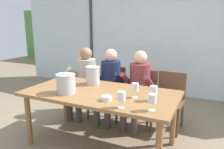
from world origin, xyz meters
TOP-DOWN VIEW (x-y plane):
  - ground at (0.00, 1.00)m, footprint 14.00×14.00m
  - window_glass_panel at (0.00, 2.54)m, footprint 7.13×0.03m
  - window_mullion_left at (-1.60, 2.52)m, footprint 0.06×0.06m
  - hillside_vineyard at (0.00, 6.31)m, footprint 13.13×2.40m
  - dining_table at (0.00, 0.00)m, footprint 1.93×0.99m
  - chair_near_curtain at (-0.75, 0.89)m, footprint 0.45×0.45m
  - chair_left_of_center at (-0.27, 0.91)m, footprint 0.47×0.47m
  - chair_center at (0.28, 0.88)m, footprint 0.45×0.45m
  - chair_right_of_center at (0.71, 0.91)m, footprint 0.46×0.46m
  - person_beige_jumper at (-0.73, 0.77)m, footprint 0.47×0.62m
  - person_navy_polo at (-0.25, 0.77)m, footprint 0.49×0.63m
  - person_maroon_top at (0.24, 0.77)m, footprint 0.48×0.62m
  - ice_bucket_primary at (-0.26, 0.26)m, footprint 0.20×0.20m
  - ice_bucket_secondary at (-0.36, -0.22)m, footprint 0.24×0.24m
  - tasting_bowl at (0.22, -0.25)m, footprint 0.12×0.12m
  - wine_glass_by_left_taster at (0.69, -0.03)m, footprint 0.08×0.08m
  - wine_glass_near_bucket at (0.76, -0.32)m, footprint 0.08×0.08m
  - wine_glass_center_pour at (0.45, -0.38)m, footprint 0.08×0.08m
  - wine_glass_by_right_taster at (0.47, -0.02)m, footprint 0.08×0.08m

SIDE VIEW (x-z plane):
  - ground at x=0.00m, z-range 0.00..0.00m
  - chair_near_curtain at x=-0.75m, z-range 0.07..0.93m
  - chair_left_of_center at x=-0.27m, z-range 0.07..0.93m
  - chair_center at x=0.28m, z-range 0.07..0.93m
  - chair_right_of_center at x=0.71m, z-range 0.07..0.93m
  - dining_table at x=0.00m, z-range 0.29..1.03m
  - person_beige_jumper at x=-0.73m, z-range 0.08..1.26m
  - person_navy_polo at x=-0.25m, z-range 0.08..1.26m
  - person_maroon_top at x=0.24m, z-range 0.08..1.26m
  - tasting_bowl at x=0.22m, z-range 0.74..0.79m
  - wine_glass_near_bucket at x=0.76m, z-range 0.77..0.94m
  - wine_glass_center_pour at x=0.45m, z-range 0.77..0.94m
  - wine_glass_by_right_taster at x=0.47m, z-range 0.77..0.94m
  - wine_glass_by_left_taster at x=0.69m, z-range 0.78..0.95m
  - ice_bucket_secondary at x=-0.36m, z-range 0.74..0.99m
  - ice_bucket_primary at x=-0.26m, z-range 0.74..1.00m
  - hillside_vineyard at x=0.00m, z-range 0.00..2.09m
  - window_glass_panel at x=0.00m, z-range 0.00..2.60m
  - window_mullion_left at x=-1.60m, z-range 0.00..2.60m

